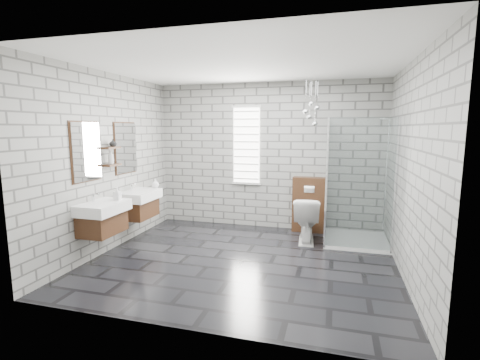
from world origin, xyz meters
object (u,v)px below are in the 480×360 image
at_px(vanity_left, 101,209).
at_px(shower_enclosure, 351,214).
at_px(vanity_right, 137,196).
at_px(cistern_panel, 309,205).
at_px(toilet, 306,219).

bearing_deg(vanity_left, shower_enclosure, 26.64).
relative_size(vanity_left, vanity_right, 1.00).
relative_size(cistern_panel, shower_enclosure, 0.49).
height_order(cistern_panel, toilet, cistern_panel).
distance_m(vanity_right, shower_enclosure, 3.50).
xyz_separation_m(vanity_left, shower_enclosure, (3.41, 1.71, -0.25)).
bearing_deg(vanity_right, cistern_panel, 25.50).
bearing_deg(shower_enclosure, vanity_right, -167.21).
height_order(vanity_left, vanity_right, same).
xyz_separation_m(vanity_right, toilet, (2.71, 0.72, -0.38)).
relative_size(vanity_right, shower_enclosure, 0.77).
distance_m(cistern_panel, shower_enclosure, 0.87).
xyz_separation_m(vanity_right, shower_enclosure, (3.41, 0.77, -0.25)).
relative_size(vanity_left, shower_enclosure, 0.77).
height_order(cistern_panel, shower_enclosure, shower_enclosure).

